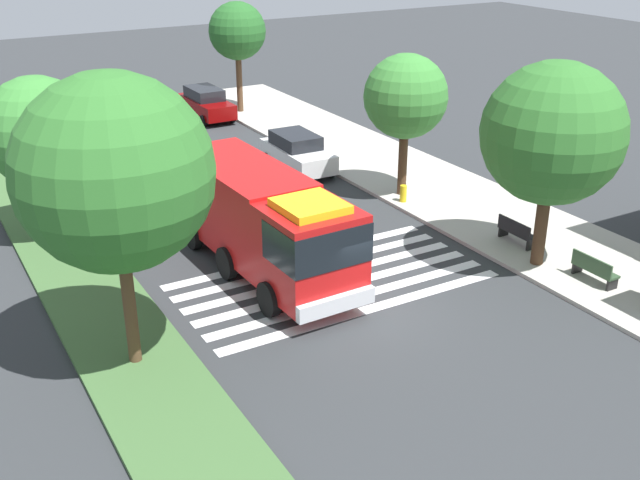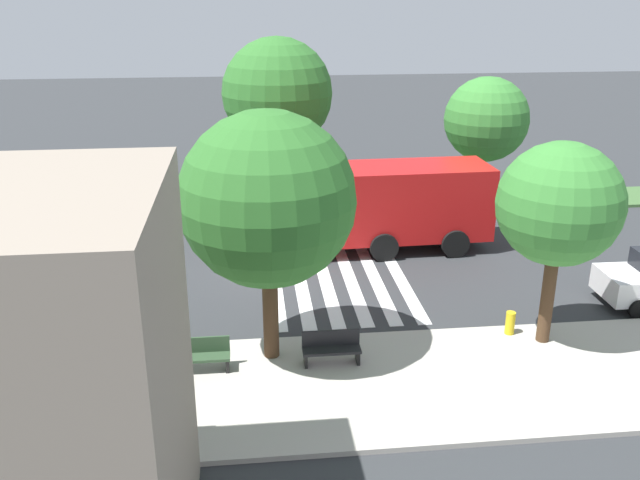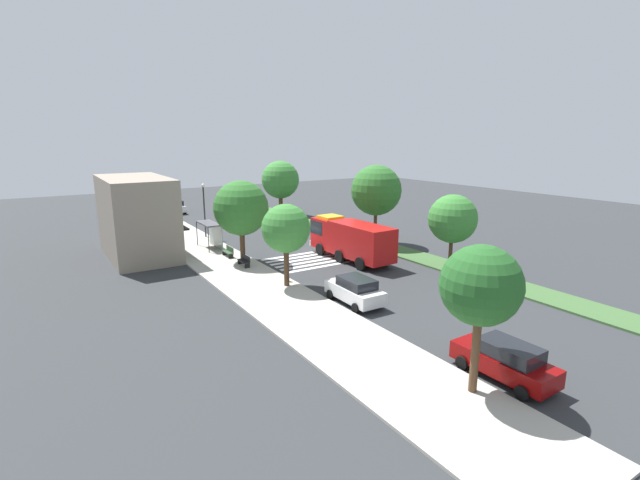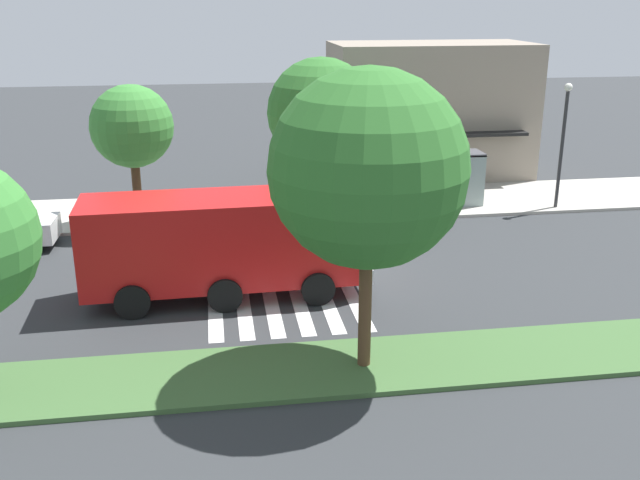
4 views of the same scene
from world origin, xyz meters
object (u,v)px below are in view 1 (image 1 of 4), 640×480
at_px(parked_car_west, 206,103).
at_px(median_tree_west, 114,173).
at_px(parked_car_mid, 297,152).
at_px(sidewalk_tree_far_west, 237,31).
at_px(bench_near_shelter, 594,269).
at_px(sidewalk_tree_west, 406,97).
at_px(sidewalk_tree_center, 553,134).
at_px(fire_hydrant, 403,194).
at_px(median_tree_far_west, 39,132).
at_px(bench_west_of_shelter, 517,232).
at_px(fire_truck, 266,220).

distance_m(parked_car_west, median_tree_west, 26.45).
height_order(parked_car_mid, sidewalk_tree_far_west, sidewalk_tree_far_west).
distance_m(bench_near_shelter, median_tree_west, 15.44).
xyz_separation_m(sidewalk_tree_west, sidewalk_tree_center, (7.94, 0.00, 0.41)).
bearing_deg(sidewalk_tree_far_west, parked_car_west, -88.15).
height_order(bench_near_shelter, fire_hydrant, bench_near_shelter).
xyz_separation_m(median_tree_far_west, median_tree_west, (9.76, 0.00, 1.35)).
xyz_separation_m(parked_car_west, bench_west_of_shelter, (22.68, 2.76, -0.31)).
bearing_deg(fire_hydrant, sidewalk_tree_far_west, 178.34).
bearing_deg(parked_car_mid, sidewalk_tree_far_west, 170.07).
distance_m(parked_car_mid, median_tree_far_west, 12.28).
bearing_deg(fire_truck, parked_car_mid, 144.47).
bearing_deg(parked_car_mid, parked_car_west, -178.81).
xyz_separation_m(parked_car_west, bench_near_shelter, (26.24, 2.76, -0.31)).
distance_m(fire_truck, fire_hydrant, 8.42).
height_order(sidewalk_tree_west, median_tree_far_west, median_tree_far_west).
relative_size(bench_near_shelter, median_tree_west, 0.21).
distance_m(sidewalk_tree_far_west, sidewalk_tree_center, 24.37).
bearing_deg(median_tree_west, fire_truck, 119.89).
relative_size(parked_car_west, sidewalk_tree_center, 0.67).
relative_size(sidewalk_tree_far_west, sidewalk_tree_center, 0.92).
xyz_separation_m(bench_west_of_shelter, fire_hydrant, (-5.50, -1.06, -0.10)).
bearing_deg(median_tree_far_west, bench_west_of_shelter, 57.61).
bearing_deg(bench_near_shelter, sidewalk_tree_far_west, -178.78).
distance_m(bench_west_of_shelter, sidewalk_tree_center, 4.46).
bearing_deg(sidewalk_tree_west, parked_car_west, -172.34).
relative_size(parked_car_west, median_tree_far_west, 0.79).
xyz_separation_m(parked_car_west, fire_hydrant, (17.18, 1.70, -0.41)).
height_order(bench_west_of_shelter, median_tree_far_west, median_tree_far_west).
distance_m(sidewalk_tree_west, median_tree_west, 15.51).
bearing_deg(bench_near_shelter, median_tree_west, -101.45).
height_order(parked_car_mid, bench_west_of_shelter, parked_car_mid).
xyz_separation_m(sidewalk_tree_far_west, sidewalk_tree_west, (16.43, 0.00, -0.49)).
bearing_deg(fire_truck, parked_car_west, 161.62).
relative_size(fire_truck, sidewalk_tree_center, 1.34).
xyz_separation_m(bench_near_shelter, fire_hydrant, (-9.07, -1.06, -0.10)).
bearing_deg(parked_car_west, median_tree_west, -27.41).
bearing_deg(fire_truck, median_tree_west, -61.78).
distance_m(sidewalk_tree_far_west, fire_hydrant, 17.78).
xyz_separation_m(fire_truck, parked_car_mid, (-9.01, 6.05, -1.05)).
relative_size(fire_truck, median_tree_west, 1.19).
bearing_deg(sidewalk_tree_west, sidewalk_tree_center, 0.00).
relative_size(sidewalk_tree_center, median_tree_far_west, 1.16).
bearing_deg(parked_car_west, sidewalk_tree_center, 4.20).
bearing_deg(sidewalk_tree_center, bench_west_of_shelter, 160.95).
distance_m(parked_car_west, bench_west_of_shelter, 22.85).
height_order(bench_near_shelter, median_tree_far_west, median_tree_far_west).
bearing_deg(sidewalk_tree_west, sidewalk_tree_far_west, 180.00).
bearing_deg(median_tree_west, fire_hydrant, 114.83).
bearing_deg(sidewalk_tree_far_west, bench_west_of_shelter, 1.41).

